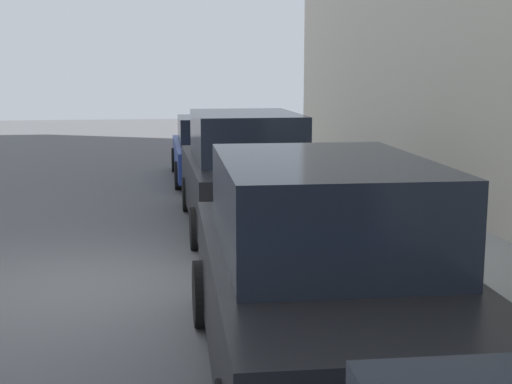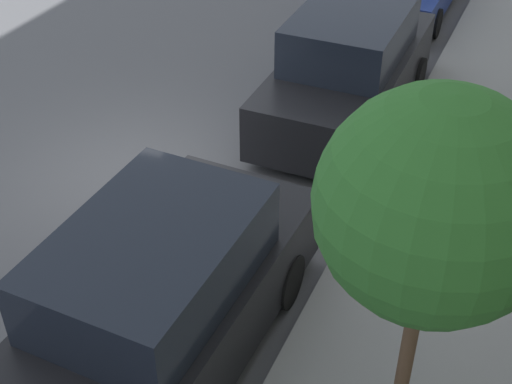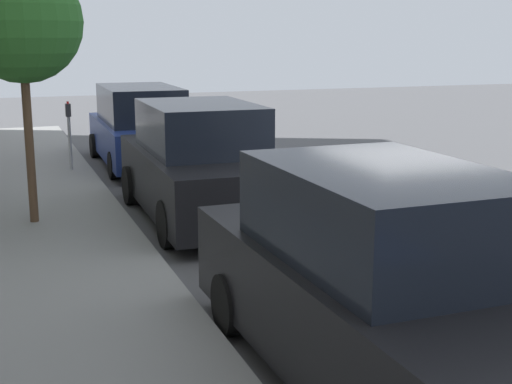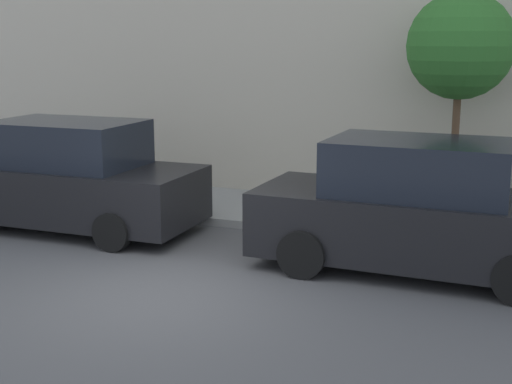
# 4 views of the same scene
# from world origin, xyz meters

# --- Properties ---
(ground_plane) EXTENTS (60.00, 60.00, 0.00)m
(ground_plane) POSITION_xyz_m (0.00, 0.00, 0.00)
(ground_plane) COLOR #515154
(sidewalk) EXTENTS (2.60, 32.00, 0.15)m
(sidewalk) POSITION_xyz_m (4.80, 0.00, 0.07)
(sidewalk) COLOR gray
(sidewalk) RESTS_ON ground_plane
(parked_suv_second) EXTENTS (2.08, 4.84, 1.98)m
(parked_suv_second) POSITION_xyz_m (2.27, -3.10, 0.93)
(parked_suv_second) COLOR black
(parked_suv_second) RESTS_ON ground_plane
(parked_suv_third) EXTENTS (2.08, 4.82, 1.98)m
(parked_suv_third) POSITION_xyz_m (2.40, 3.16, 0.93)
(parked_suv_third) COLOR black
(parked_suv_third) RESTS_ON ground_plane
(street_tree) EXTENTS (1.88, 1.88, 4.08)m
(street_tree) POSITION_xyz_m (5.00, -3.29, 3.28)
(street_tree) COLOR brown
(street_tree) RESTS_ON sidewalk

